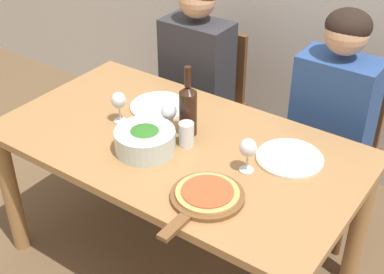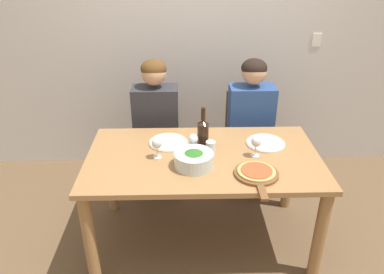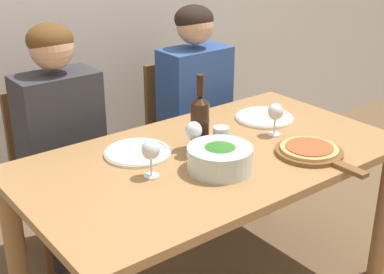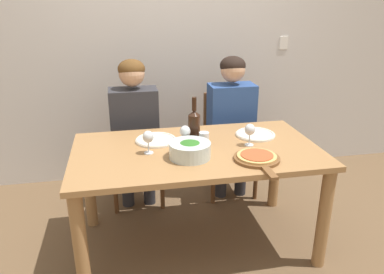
{
  "view_description": "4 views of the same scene",
  "coord_description": "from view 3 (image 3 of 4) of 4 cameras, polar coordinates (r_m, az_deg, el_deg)",
  "views": [
    {
      "loc": [
        1.17,
        -1.55,
        2.02
      ],
      "look_at": [
        0.1,
        -0.03,
        0.8
      ],
      "focal_mm": 50.0,
      "sensor_mm": 36.0,
      "label": 1
    },
    {
      "loc": [
        -0.13,
        -2.23,
        2.03
      ],
      "look_at": [
        -0.07,
        0.16,
        0.8
      ],
      "focal_mm": 35.0,
      "sensor_mm": 36.0,
      "label": 2
    },
    {
      "loc": [
        -1.3,
        -1.56,
        1.67
      ],
      "look_at": [
        -0.08,
        0.03,
        0.82
      ],
      "focal_mm": 50.0,
      "sensor_mm": 36.0,
      "label": 3
    },
    {
      "loc": [
        -0.47,
        -2.22,
        1.67
      ],
      "look_at": [
        -0.01,
        0.09,
        0.78
      ],
      "focal_mm": 35.0,
      "sensor_mm": 36.0,
      "label": 4
    }
  ],
  "objects": [
    {
      "name": "wine_glass_centre",
      "position": [
        2.18,
        0.18,
        0.5
      ],
      "size": [
        0.07,
        0.07,
        0.15
      ],
      "color": "silver",
      "rests_on": "dining_table"
    },
    {
      "name": "chair_right",
      "position": [
        3.14,
        -0.71,
        0.68
      ],
      "size": [
        0.42,
        0.42,
        0.87
      ],
      "color": "brown",
      "rests_on": "ground"
    },
    {
      "name": "dinner_plate_right",
      "position": [
        2.63,
        7.72,
        2.09
      ],
      "size": [
        0.28,
        0.28,
        0.02
      ],
      "color": "silver",
      "rests_on": "dining_table"
    },
    {
      "name": "broccoli_bowl",
      "position": [
        2.08,
        2.99,
        -2.26
      ],
      "size": [
        0.26,
        0.26,
        0.11
      ],
      "color": "silver",
      "rests_on": "dining_table"
    },
    {
      "name": "chair_left",
      "position": [
        2.78,
        -14.23,
        -3.2
      ],
      "size": [
        0.42,
        0.42,
        0.87
      ],
      "color": "brown",
      "rests_on": "ground"
    },
    {
      "name": "wine_bottle",
      "position": [
        2.25,
        0.91,
        1.81
      ],
      "size": [
        0.08,
        0.08,
        0.33
      ],
      "color": "black",
      "rests_on": "dining_table"
    },
    {
      "name": "person_woman",
      "position": [
        2.58,
        -13.79,
        1.04
      ],
      "size": [
        0.47,
        0.51,
        1.22
      ],
      "color": "#28282D",
      "rests_on": "ground"
    },
    {
      "name": "dinner_plate_left",
      "position": [
        2.24,
        -5.82,
        -1.63
      ],
      "size": [
        0.28,
        0.28,
        0.02
      ],
      "color": "silver",
      "rests_on": "dining_table"
    },
    {
      "name": "pizza_on_board",
      "position": [
        2.28,
        12.56,
        -1.49
      ],
      "size": [
        0.28,
        0.42,
        0.04
      ],
      "color": "brown",
      "rests_on": "dining_table"
    },
    {
      "name": "wine_glass_left",
      "position": [
        2.01,
        -4.43,
        -1.57
      ],
      "size": [
        0.07,
        0.07,
        0.15
      ],
      "color": "silver",
      "rests_on": "dining_table"
    },
    {
      "name": "dining_table",
      "position": [
        2.29,
        2.08,
        -4.47
      ],
      "size": [
        1.61,
        0.89,
        0.73
      ],
      "color": "#9E7042",
      "rests_on": "ground"
    },
    {
      "name": "water_tumbler",
      "position": [
        2.24,
        3.09,
        -0.23
      ],
      "size": [
        0.07,
        0.07,
        0.11
      ],
      "color": "silver",
      "rests_on": "dining_table"
    },
    {
      "name": "person_man",
      "position": [
        2.98,
        0.51,
        4.62
      ],
      "size": [
        0.47,
        0.51,
        1.22
      ],
      "color": "#28282D",
      "rests_on": "ground"
    },
    {
      "name": "wine_glass_right",
      "position": [
        2.41,
        8.89,
        2.51
      ],
      "size": [
        0.07,
        0.07,
        0.15
      ],
      "color": "silver",
      "rests_on": "dining_table"
    }
  ]
}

